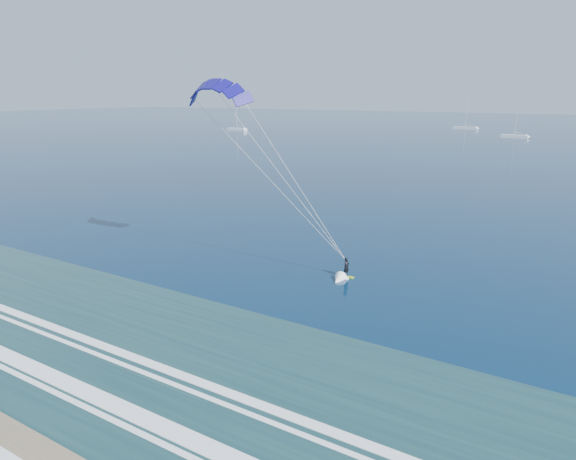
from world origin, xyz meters
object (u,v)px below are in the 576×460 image
(sailboat_0, at_px, (237,129))
(sailboat_2, at_px, (514,136))
(sailboat_1, at_px, (465,128))
(kitesurfer_rig, at_px, (277,170))

(sailboat_0, height_order, sailboat_2, sailboat_0)
(sailboat_0, xyz_separation_m, sailboat_1, (82.11, 62.21, 0.01))
(sailboat_0, xyz_separation_m, sailboat_2, (108.68, 23.52, 0.00))
(kitesurfer_rig, relative_size, sailboat_1, 1.27)
(kitesurfer_rig, distance_m, sailboat_2, 167.22)
(sailboat_0, distance_m, sailboat_2, 111.19)
(sailboat_2, bearing_deg, sailboat_0, -167.79)
(kitesurfer_rig, xyz_separation_m, sailboat_1, (-31.46, 205.62, -8.60))
(kitesurfer_rig, relative_size, sailboat_2, 1.43)
(kitesurfer_rig, xyz_separation_m, sailboat_2, (-4.90, 166.93, -8.60))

